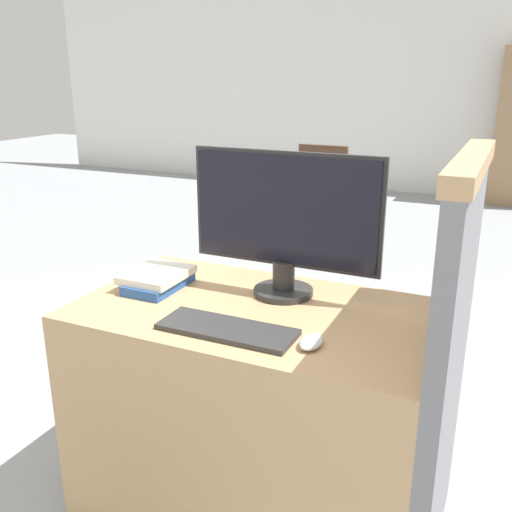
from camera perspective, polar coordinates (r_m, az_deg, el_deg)
The scene contains 8 objects.
wall_back at distance 7.48m, azimuth 20.31°, elevation 16.24°, with size 12.00×0.06×2.80m.
desk at distance 1.98m, azimuth -0.08°, elevation -15.67°, with size 1.12×0.66×0.78m.
carrel_divider at distance 1.73m, azimuth 18.52°, elevation -11.65°, with size 0.07×0.71×1.29m.
monitor at distance 1.82m, azimuth 2.88°, elevation 3.59°, with size 0.63×0.20×0.47m.
keyboard at distance 1.63m, azimuth -2.95°, elevation -7.33°, with size 0.40×0.15×0.02m.
mouse at distance 1.55m, azimuth 5.53°, elevation -8.55°, with size 0.06×0.10×0.03m.
book_stack at distance 1.97m, azimuth -9.79°, elevation -2.29°, with size 0.19×0.24×0.06m.
far_chair at distance 5.00m, azimuth 6.16°, elevation 6.35°, with size 0.44×0.44×0.88m.
Camera 1 is at (0.69, -1.16, 1.48)m, focal length 40.00 mm.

